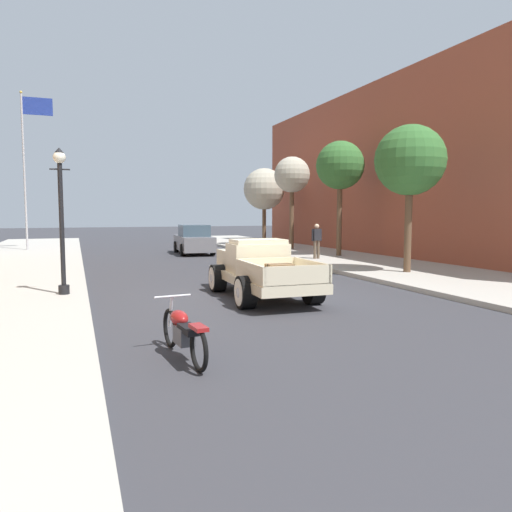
# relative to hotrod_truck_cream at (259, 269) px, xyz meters

# --- Properties ---
(ground_plane) EXTENTS (140.00, 140.00, 0.00)m
(ground_plane) POSITION_rel_hotrod_truck_cream_xyz_m (0.02, 0.09, -0.75)
(ground_plane) COLOR #333338
(sidewalk_right) EXTENTS (5.50, 64.00, 0.15)m
(sidewalk_right) POSITION_rel_hotrod_truck_cream_xyz_m (7.27, 0.09, -0.68)
(sidewalk_right) COLOR #ADA89E
(sidewalk_right) RESTS_ON ground
(building_right_storefront) EXTENTS (12.00, 28.00, 9.13)m
(building_right_storefront) POSITION_rel_hotrod_truck_cream_xyz_m (16.02, 9.24, 3.81)
(building_right_storefront) COLOR brown
(building_right_storefront) RESTS_ON ground
(hotrod_truck_cream) EXTENTS (2.29, 4.98, 1.58)m
(hotrod_truck_cream) POSITION_rel_hotrod_truck_cream_xyz_m (0.00, 0.00, 0.00)
(hotrod_truck_cream) COLOR beige
(hotrod_truck_cream) RESTS_ON ground
(motorcycle_parked) EXTENTS (0.62, 2.12, 0.93)m
(motorcycle_parked) POSITION_rel_hotrod_truck_cream_xyz_m (-3.19, -5.00, -0.31)
(motorcycle_parked) COLOR black
(motorcycle_parked) RESTS_ON ground
(car_background_grey) EXTENTS (2.07, 4.40, 1.65)m
(car_background_grey) POSITION_rel_hotrod_truck_cream_xyz_m (1.53, 14.30, 0.01)
(car_background_grey) COLOR slate
(car_background_grey) RESTS_ON ground
(pedestrian_sidewalk_right) EXTENTS (0.53, 0.22, 1.65)m
(pedestrian_sidewalk_right) POSITION_rel_hotrod_truck_cream_xyz_m (5.94, 7.88, 0.33)
(pedestrian_sidewalk_right) COLOR brown
(pedestrian_sidewalk_right) RESTS_ON sidewalk_right
(street_lamp_near) EXTENTS (0.50, 0.32, 3.85)m
(street_lamp_near) POSITION_rel_hotrod_truck_cream_xyz_m (-5.07, 1.27, 1.63)
(street_lamp_near) COLOR black
(street_lamp_near) RESTS_ON sidewalk_left
(flagpole) EXTENTS (1.74, 0.16, 9.16)m
(flagpole) POSITION_rel_hotrod_truck_cream_xyz_m (-7.19, 18.90, 5.02)
(flagpole) COLOR #B2B2B7
(flagpole) RESTS_ON sidewalk_left
(street_tree_nearest) EXTENTS (2.54, 2.54, 5.32)m
(street_tree_nearest) POSITION_rel_hotrod_truck_cream_xyz_m (6.63, 2.09, 3.42)
(street_tree_nearest) COLOR brown
(street_tree_nearest) RESTS_ON sidewalk_right
(street_tree_second) EXTENTS (2.42, 2.42, 5.76)m
(street_tree_second) POSITION_rel_hotrod_truck_cream_xyz_m (7.80, 8.98, 3.90)
(street_tree_second) COLOR brown
(street_tree_second) RESTS_ON sidewalk_right
(street_tree_third) EXTENTS (2.14, 2.14, 5.53)m
(street_tree_third) POSITION_rel_hotrod_truck_cream_xyz_m (7.56, 14.18, 3.79)
(street_tree_third) COLOR brown
(street_tree_third) RESTS_ON sidewalk_right
(street_tree_farthest) EXTENTS (2.80, 2.80, 5.19)m
(street_tree_farthest) POSITION_rel_hotrod_truck_cream_xyz_m (7.37, 18.25, 3.17)
(street_tree_farthest) COLOR brown
(street_tree_farthest) RESTS_ON sidewalk_right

